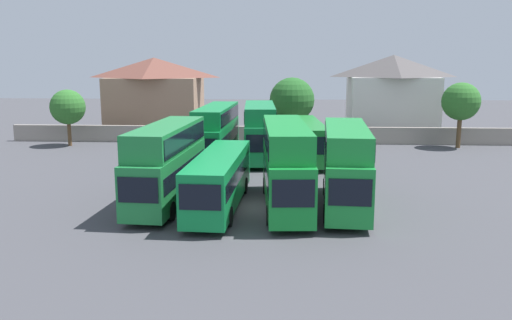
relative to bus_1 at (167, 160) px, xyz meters
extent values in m
plane|color=#424247|center=(5.36, 17.62, -2.80)|extent=(140.00, 140.00, 0.00)
cube|color=gray|center=(5.36, 24.81, -1.90)|extent=(56.00, 0.50, 1.80)
cube|color=#1E7C3A|center=(-0.01, -0.09, -0.92)|extent=(3.13, 10.77, 3.04)
cube|color=black|center=(-0.34, -5.42, -0.56)|extent=(2.17, 0.22, 1.37)
cube|color=black|center=(-0.01, -0.09, -0.56)|extent=(3.11, 9.92, 0.96)
cube|color=#1E7C3A|center=(0.01, 0.17, 1.39)|extent=(3.04, 10.23, 1.58)
cube|color=black|center=(0.01, 0.17, 1.39)|extent=(3.10, 9.71, 1.10)
cylinder|color=black|center=(0.92, -3.45, -2.25)|extent=(0.37, 1.12, 1.10)
cylinder|color=black|center=(-1.34, -3.31, -2.25)|extent=(0.37, 1.12, 1.10)
cylinder|color=black|center=(1.33, 3.12, -2.25)|extent=(0.37, 1.12, 1.10)
cylinder|color=black|center=(-0.93, 3.27, -2.25)|extent=(0.37, 1.12, 1.10)
cube|color=#10863D|center=(3.31, -0.64, -0.97)|extent=(2.89, 11.68, 2.94)
cube|color=black|center=(3.08, -6.45, -0.62)|extent=(2.13, 0.17, 1.32)
cube|color=black|center=(3.31, -0.64, -0.62)|extent=(2.90, 10.75, 0.93)
cylinder|color=black|center=(4.28, -4.28, -2.25)|extent=(0.34, 1.11, 1.10)
cylinder|color=black|center=(2.05, -4.19, -2.25)|extent=(0.34, 1.11, 1.10)
cylinder|color=black|center=(4.57, 2.90, -2.25)|extent=(0.34, 1.11, 1.10)
cylinder|color=black|center=(2.35, 2.99, -2.25)|extent=(0.34, 1.11, 1.10)
cube|color=#14862F|center=(7.34, -0.45, -0.85)|extent=(3.20, 11.27, 3.18)
cube|color=black|center=(7.72, -6.02, -0.47)|extent=(2.15, 0.23, 1.43)
cube|color=black|center=(7.34, -0.45, -0.47)|extent=(3.18, 10.38, 1.00)
cube|color=#14862F|center=(7.32, -0.17, 1.53)|extent=(3.11, 10.71, 1.58)
cube|color=black|center=(7.32, -0.17, 1.53)|extent=(3.16, 10.16, 1.11)
cylinder|color=black|center=(8.69, -3.81, -2.25)|extent=(0.37, 1.12, 1.10)
cylinder|color=black|center=(6.45, -3.97, -2.25)|extent=(0.37, 1.12, 1.10)
cylinder|color=black|center=(8.22, 3.07, -2.25)|extent=(0.37, 1.12, 1.10)
cylinder|color=black|center=(5.98, 2.91, -2.25)|extent=(0.37, 1.12, 1.10)
cube|color=#1A8735|center=(10.91, -0.40, -0.87)|extent=(3.14, 10.43, 3.14)
cube|color=black|center=(10.59, -5.56, -0.49)|extent=(2.19, 0.22, 1.41)
cube|color=black|center=(10.91, -0.40, -0.49)|extent=(3.12, 9.61, 0.99)
cube|color=#1A8735|center=(10.93, -0.14, 1.44)|extent=(3.05, 9.91, 1.48)
cube|color=black|center=(10.93, -0.14, 1.44)|extent=(3.11, 9.40, 1.04)
cylinder|color=black|center=(11.85, -3.66, -2.25)|extent=(0.37, 1.12, 1.10)
cylinder|color=black|center=(9.57, -3.51, -2.25)|extent=(0.37, 1.12, 1.10)
cylinder|color=black|center=(12.26, 2.71, -2.25)|extent=(0.37, 1.12, 1.10)
cylinder|color=black|center=(9.98, 2.86, -2.25)|extent=(0.37, 1.12, 1.10)
cube|color=#11823B|center=(1.16, 14.46, -0.96)|extent=(2.95, 11.54, 2.97)
cube|color=black|center=(0.92, 8.73, -0.60)|extent=(2.20, 0.17, 1.33)
cube|color=black|center=(1.16, 14.46, -0.60)|extent=(2.96, 10.63, 0.93)
cube|color=#11823B|center=(1.17, 14.75, 1.28)|extent=(2.88, 10.97, 1.51)
cube|color=black|center=(1.17, 14.75, 1.28)|extent=(2.95, 10.40, 1.06)
cylinder|color=black|center=(2.16, 10.87, -2.25)|extent=(0.34, 1.11, 1.10)
cylinder|color=black|center=(-0.13, 10.96, -2.25)|extent=(0.34, 1.11, 1.10)
cylinder|color=black|center=(2.44, 17.96, -2.25)|extent=(0.34, 1.11, 1.10)
cylinder|color=black|center=(0.15, 18.06, -2.25)|extent=(0.34, 1.11, 1.10)
cube|color=#157F3F|center=(4.99, 14.84, -0.85)|extent=(3.19, 10.20, 3.18)
cube|color=black|center=(5.30, 9.79, -0.47)|extent=(2.28, 0.22, 1.43)
cube|color=black|center=(4.99, 14.84, -0.47)|extent=(3.18, 9.40, 1.00)
cube|color=#157F3F|center=(4.98, 15.09, 1.46)|extent=(3.10, 9.69, 1.45)
cube|color=black|center=(4.98, 15.09, 1.46)|extent=(3.17, 9.20, 1.01)
cylinder|color=black|center=(6.37, 11.79, -2.25)|extent=(0.37, 1.12, 1.10)
cylinder|color=black|center=(3.99, 11.65, -2.25)|extent=(0.37, 1.12, 1.10)
cylinder|color=black|center=(5.99, 18.02, -2.25)|extent=(0.37, 1.12, 1.10)
cylinder|color=black|center=(3.62, 17.88, -2.25)|extent=(0.37, 1.12, 1.10)
cube|color=#1D7B2E|center=(9.13, 14.98, -0.89)|extent=(3.44, 11.70, 3.11)
cube|color=black|center=(9.58, 9.21, -0.52)|extent=(2.25, 0.25, 1.40)
cube|color=black|center=(9.13, 14.98, -0.52)|extent=(3.41, 10.78, 0.98)
cylinder|color=black|center=(10.58, 11.51, -2.25)|extent=(0.38, 1.12, 1.10)
cylinder|color=black|center=(8.24, 11.33, -2.25)|extent=(0.38, 1.12, 1.10)
cylinder|color=black|center=(10.03, 18.64, -2.25)|extent=(0.38, 1.12, 1.10)
cylinder|color=black|center=(7.68, 18.46, -2.25)|extent=(0.38, 1.12, 1.10)
cube|color=#9E7A60|center=(-8.56, 31.97, 0.57)|extent=(10.78, 7.74, 6.74)
pyramid|color=brown|center=(-8.56, 31.97, 5.12)|extent=(11.32, 8.13, 2.35)
cube|color=silver|center=(19.65, 31.17, 0.64)|extent=(9.93, 6.41, 6.88)
pyramid|color=#514C4C|center=(19.65, 31.17, 5.34)|extent=(10.42, 6.73, 2.52)
cylinder|color=brown|center=(-15.20, 21.81, -1.40)|extent=(0.38, 0.38, 2.80)
sphere|color=#2D6B28|center=(-15.20, 21.81, 1.26)|extent=(3.59, 3.59, 3.59)
cylinder|color=brown|center=(24.89, 22.81, -1.10)|extent=(0.45, 0.45, 3.40)
sphere|color=#2D6B28|center=(24.89, 22.81, 1.93)|extent=(3.81, 3.81, 3.81)
cylinder|color=brown|center=(7.95, 27.31, -1.44)|extent=(0.43, 0.43, 2.72)
sphere|color=#235B23|center=(7.95, 27.31, 1.66)|extent=(4.96, 4.96, 4.96)
camera|label=1|loc=(7.30, -31.83, 6.16)|focal=37.30mm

